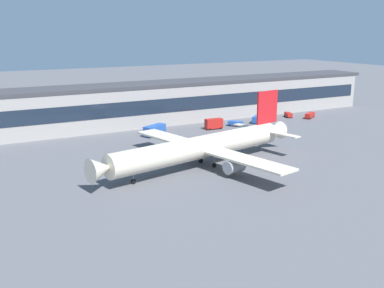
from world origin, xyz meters
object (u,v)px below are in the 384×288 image
at_px(airliner, 203,147).
at_px(follow_me_car, 288,115).
at_px(pushback_tractor, 235,123).
at_px(crew_van, 257,119).
at_px(fuel_truck, 155,130).
at_px(stair_truck, 214,123).
at_px(belt_loader, 310,115).
at_px(traffic_cone_0, 236,172).

xyz_separation_m(airliner, follow_me_car, (61.29, 40.49, -3.90)).
xyz_separation_m(pushback_tractor, crew_van, (9.75, 0.59, 0.41)).
bearing_deg(pushback_tractor, crew_van, 3.45).
relative_size(airliner, pushback_tractor, 11.30).
xyz_separation_m(fuel_truck, stair_truck, (21.56, -0.87, 0.10)).
bearing_deg(belt_loader, traffic_cone_0, -145.03).
xyz_separation_m(stair_truck, belt_loader, (42.46, -0.48, -0.83)).
height_order(stair_truck, belt_loader, stair_truck).
bearing_deg(stair_truck, fuel_truck, 177.69).
bearing_deg(airliner, traffic_cone_0, -65.81).
distance_m(fuel_truck, pushback_tractor, 30.65).
bearing_deg(traffic_cone_0, belt_loader, 34.97).
distance_m(fuel_truck, stair_truck, 21.58).
relative_size(belt_loader, traffic_cone_0, 8.98).
distance_m(pushback_tractor, crew_van, 9.78).
bearing_deg(follow_me_car, airliner, -146.55).
height_order(follow_me_car, traffic_cone_0, follow_me_car).
relative_size(stair_truck, traffic_cone_0, 8.46).
bearing_deg(airliner, pushback_tractor, 47.08).
distance_m(crew_van, stair_truck, 18.89).
bearing_deg(follow_me_car, crew_van, -169.85).
xyz_separation_m(follow_me_car, traffic_cone_0, (-57.25, -49.47, -0.73)).
xyz_separation_m(crew_van, stair_truck, (-18.83, -1.42, 0.52)).
bearing_deg(pushback_tractor, stair_truck, -174.76).
bearing_deg(stair_truck, follow_me_car, 7.13).
bearing_deg(fuel_truck, airliner, -95.57).
distance_m(airliner, traffic_cone_0, 10.88).
distance_m(airliner, follow_me_car, 73.56).
bearing_deg(follow_me_car, traffic_cone_0, -139.17).
bearing_deg(airliner, belt_loader, 27.70).
height_order(airliner, fuel_truck, airliner).
relative_size(pushback_tractor, traffic_cone_0, 7.31).
height_order(pushback_tractor, belt_loader, belt_loader).
bearing_deg(fuel_truck, belt_loader, -1.21).
bearing_deg(traffic_cone_0, stair_truck, 64.84).
relative_size(airliner, fuel_truck, 6.88).
bearing_deg(stair_truck, traffic_cone_0, -115.16).
bearing_deg(crew_van, airliner, -139.63).
xyz_separation_m(airliner, pushback_tractor, (34.23, 36.81, -3.94)).
bearing_deg(traffic_cone_0, follow_me_car, 40.83).
bearing_deg(stair_truck, pushback_tractor, 5.24).
xyz_separation_m(pushback_tractor, follow_me_car, (27.06, 3.68, 0.04)).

